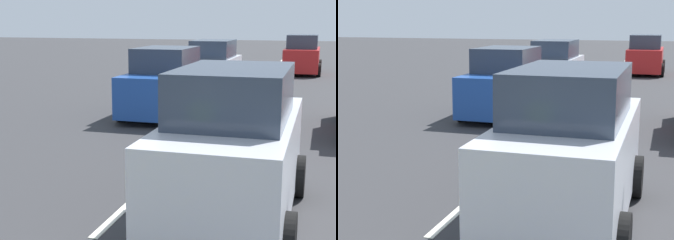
% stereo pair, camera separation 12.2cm
% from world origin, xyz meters
% --- Properties ---
extents(ground_plane, '(96.00, 96.00, 0.00)m').
position_xyz_m(ground_plane, '(0.00, 21.00, 0.00)').
color(ground_plane, '#333335').
extents(lane_center_line, '(0.14, 46.40, 0.01)m').
position_xyz_m(lane_center_line, '(0.00, 25.20, 0.00)').
color(lane_center_line, silver).
rests_on(lane_center_line, ground).
extents(car_oncoming_lead, '(2.01, 3.87, 2.02)m').
position_xyz_m(car_oncoming_lead, '(-1.66, 13.66, 0.94)').
color(car_oncoming_lead, '#1E4799').
rests_on(car_oncoming_lead, ground).
extents(car_oncoming_second, '(1.94, 4.23, 2.00)m').
position_xyz_m(car_oncoming_second, '(-1.50, 19.64, 0.93)').
color(car_oncoming_second, silver).
rests_on(car_oncoming_second, ground).
extents(car_outgoing_far, '(1.97, 3.95, 2.03)m').
position_xyz_m(car_outgoing_far, '(1.66, 27.10, 0.94)').
color(car_outgoing_far, red).
rests_on(car_outgoing_far, ground).
extents(car_outgoing_ahead, '(1.89, 4.20, 2.20)m').
position_xyz_m(car_outgoing_ahead, '(1.65, 6.18, 1.02)').
color(car_outgoing_ahead, silver).
rests_on(car_outgoing_ahead, ground).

